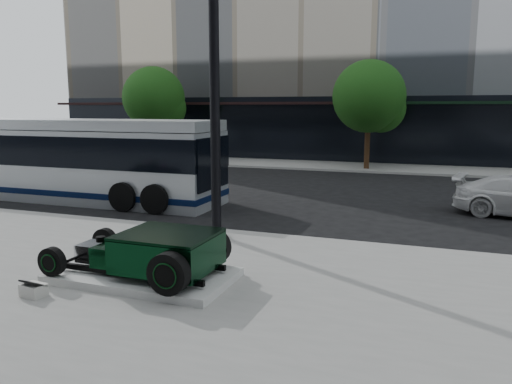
% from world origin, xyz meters
% --- Properties ---
extents(ground, '(120.00, 120.00, 0.00)m').
position_xyz_m(ground, '(0.00, 0.00, 0.00)').
color(ground, black).
rests_on(ground, ground).
extents(sidewalk_far, '(70.00, 4.00, 0.12)m').
position_xyz_m(sidewalk_far, '(0.00, 14.00, 0.06)').
color(sidewalk_far, gray).
rests_on(sidewalk_far, ground).
extents(street_trees, '(29.80, 3.80, 5.70)m').
position_xyz_m(street_trees, '(1.15, 13.07, 3.77)').
color(street_trees, black).
rests_on(street_trees, sidewalk_far).
extents(display_plinth, '(3.40, 1.80, 0.15)m').
position_xyz_m(display_plinth, '(-0.50, -6.19, 0.20)').
color(display_plinth, silver).
rests_on(display_plinth, sidewalk_near).
extents(hot_rod, '(3.22, 2.00, 0.81)m').
position_xyz_m(hot_rod, '(-0.17, -6.19, 0.70)').
color(hot_rod, black).
rests_on(hot_rod, display_plinth).
extents(info_plaque, '(0.43, 0.35, 0.31)m').
position_xyz_m(info_plaque, '(-1.80, -7.61, 0.24)').
color(info_plaque, silver).
rests_on(info_plaque, sidewalk_near).
extents(lamppost, '(0.45, 0.45, 8.17)m').
position_xyz_m(lamppost, '(-0.56, -2.75, 3.90)').
color(lamppost, black).
rests_on(lamppost, sidewalk_near).
extents(transit_bus, '(12.12, 2.88, 2.92)m').
position_xyz_m(transit_bus, '(-8.31, 0.78, 1.49)').
color(transit_bus, silver).
rests_on(transit_bus, ground).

